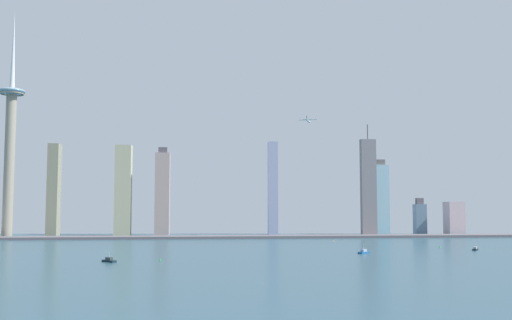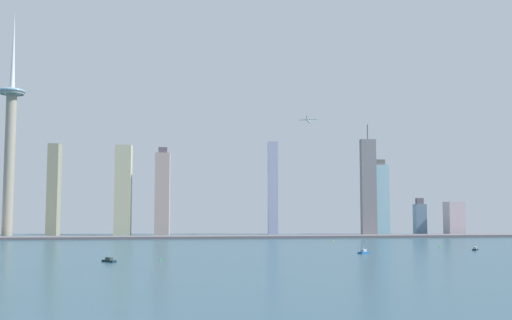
# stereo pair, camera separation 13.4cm
# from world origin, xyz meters

# --- Properties ---
(ground_plane) EXTENTS (6000.00, 6000.00, 0.00)m
(ground_plane) POSITION_xyz_m (0.00, 0.00, 0.00)
(ground_plane) COLOR #2B4D5C
(waterfront_pier) EXTENTS (956.87, 42.64, 3.78)m
(waterfront_pier) POSITION_xyz_m (0.00, 488.48, 1.89)
(waterfront_pier) COLOR #5F5B61
(waterfront_pier) RESTS_ON ground
(observation_tower) EXTENTS (40.26, 40.26, 356.94)m
(observation_tower) POSITION_xyz_m (-337.33, 525.09, 158.38)
(observation_tower) COLOR gray
(observation_tower) RESTS_ON ground
(skyscraper_0) EXTENTS (16.90, 24.81, 148.60)m
(skyscraper_0) POSITION_xyz_m (-275.60, 550.60, 74.30)
(skyscraper_0) COLOR gray
(skyscraper_0) RESTS_ON ground
(skyscraper_1) EXTENTS (19.01, 16.31, 62.68)m
(skyscraper_1) POSITION_xyz_m (334.96, 562.24, 28.19)
(skyscraper_1) COLOR slate
(skyscraper_1) RESTS_ON ground
(skyscraper_2) EXTENTS (27.36, 27.03, 56.03)m
(skyscraper_2) POSITION_xyz_m (385.83, 539.64, 28.02)
(skyscraper_2) COLOR beige
(skyscraper_2) RESTS_ON ground
(skyscraper_4) EXTENTS (24.38, 12.12, 182.41)m
(skyscraper_4) POSITION_xyz_m (230.25, 514.34, 78.97)
(skyscraper_4) COLOR gray
(skyscraper_4) RESTS_ON ground
(skyscraper_5) EXTENTS (24.09, 21.03, 147.56)m
(skyscraper_5) POSITION_xyz_m (-105.25, 577.09, 70.81)
(skyscraper_5) COLOR #AA948C
(skyscraper_5) RESTS_ON ground
(skyscraper_6) EXTENTS (26.51, 23.32, 151.49)m
(skyscraper_6) POSITION_xyz_m (-171.17, 586.46, 75.74)
(skyscraper_6) COLOR #B3AF8D
(skyscraper_6) RESTS_ON ground
(skyscraper_7) EXTENTS (16.53, 16.19, 161.38)m
(skyscraper_7) POSITION_xyz_m (84.16, 597.27, 80.69)
(skyscraper_7) COLOR #9FA1C4
(skyscraper_7) RESTS_ON ground
(skyscraper_8) EXTENTS (27.63, 18.59, 129.69)m
(skyscraper_8) POSITION_xyz_m (269.19, 574.20, 61.88)
(skyscraper_8) COLOR #99C4D1
(skyscraper_8) RESTS_ON ground
(boat_0) EXTENTS (14.34, 13.17, 9.80)m
(boat_0) POSITION_xyz_m (127.58, 198.38, 1.58)
(boat_0) COLOR #175088
(boat_0) RESTS_ON ground
(boat_1) EXTENTS (14.41, 14.85, 8.53)m
(boat_1) POSITION_xyz_m (-121.57, 133.18, 1.51)
(boat_1) COLOR #11222E
(boat_1) RESTS_ON ground
(boat_2) EXTENTS (12.05, 14.43, 3.85)m
(boat_2) POSITION_xyz_m (263.93, 228.04, 1.38)
(boat_2) COLOR #14222F
(boat_2) RESTS_ON ground
(channel_buoy_0) EXTENTS (1.66, 1.66, 2.59)m
(channel_buoy_0) POSITION_xyz_m (-77.36, 137.72, 1.30)
(channel_buoy_0) COLOR green
(channel_buoy_0) RESTS_ON ground
(channel_buoy_1) EXTENTS (1.17, 1.17, 1.86)m
(channel_buoy_1) POSITION_xyz_m (143.59, 397.90, 0.93)
(channel_buoy_1) COLOR yellow
(channel_buoy_1) RESTS_ON ground
(channel_buoy_2) EXTENTS (1.99, 1.99, 2.27)m
(channel_buoy_2) POSITION_xyz_m (241.80, 272.12, 1.13)
(channel_buoy_2) COLOR green
(channel_buoy_2) RESTS_ON ground
(airplane) EXTENTS (30.60, 29.61, 8.35)m
(airplane) POSITION_xyz_m (137.45, 544.75, 192.06)
(airplane) COLOR silver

